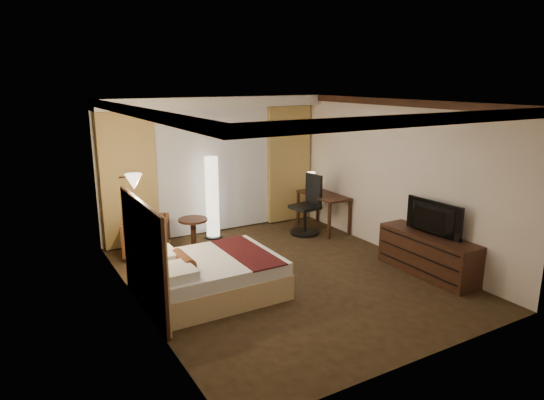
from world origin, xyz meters
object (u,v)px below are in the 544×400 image
armchair (147,235)px  television (430,217)px  desk (323,212)px  office_chair (305,205)px  floor_lamp (212,198)px  bed (212,277)px  side_table (194,234)px  dresser (428,254)px

armchair → television: (3.58, -3.03, 0.57)m
desk → television: size_ratio=1.17×
office_chair → television: (0.50, -2.68, 0.35)m
floor_lamp → desk: (2.16, -0.66, -0.43)m
bed → side_table: bearing=76.3°
floor_lamp → desk: size_ratio=1.35×
dresser → office_chair: bearing=101.2°
office_chair → floor_lamp: bearing=150.3°
office_chair → television: bearing=-86.1°
bed → dresser: dresser is taller
side_table → desk: 2.74m
armchair → dresser: armchair is taller
side_table → dresser: dresser is taller
office_chair → side_table: bearing=166.7°
side_table → desk: bearing=-4.4°
bed → side_table: (0.47, 1.93, 0.02)m
desk → office_chair: size_ratio=1.00×
side_table → office_chair: size_ratio=0.48×
office_chair → television: size_ratio=1.17×
bed → television: bearing=-17.4°
armchair → television: size_ratio=0.75×
bed → dresser: (3.26, -1.01, 0.06)m
armchair → floor_lamp: (1.41, 0.36, 0.42)m
bed → desk: (3.21, 1.72, 0.10)m
desk → office_chair: office_chair is taller
bed → armchair: (-0.36, 2.02, 0.11)m
desk → dresser: 2.73m
floor_lamp → office_chair: (1.67, -0.71, -0.21)m
armchair → dresser: size_ratio=0.45×
bed → armchair: size_ratio=2.42×
desk → dresser: size_ratio=0.71×
bed → office_chair: (2.72, 1.67, 0.33)m
television → dresser: bearing=-92.8°
floor_lamp → dresser: 4.08m
floor_lamp → television: (2.18, -3.39, 0.15)m
side_table → armchair: bearing=174.0°
floor_lamp → desk: floor_lamp is taller
office_chair → dresser: (0.53, -2.68, -0.27)m
desk → office_chair: (-0.48, -0.05, 0.22)m
dresser → armchair: bearing=140.0°
armchair → floor_lamp: 1.51m
office_chair → dresser: office_chair is taller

